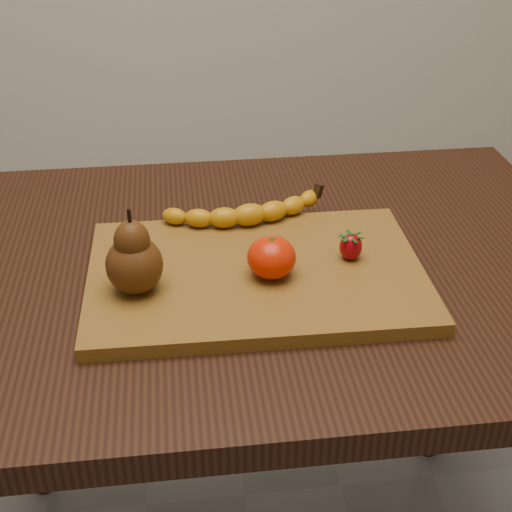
{
  "coord_description": "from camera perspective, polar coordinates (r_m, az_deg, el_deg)",
  "views": [
    {
      "loc": [
        -0.11,
        -0.86,
        1.3
      ],
      "look_at": [
        -0.01,
        -0.05,
        0.8
      ],
      "focal_mm": 50.0,
      "sensor_mm": 36.0,
      "label": 1
    }
  ],
  "objects": [
    {
      "name": "cutting_board",
      "position": [
        0.96,
        0.0,
        -1.52
      ],
      "size": [
        0.45,
        0.31,
        0.02
      ],
      "primitive_type": "cube",
      "rotation": [
        0.0,
        0.0,
        -0.02
      ],
      "color": "brown",
      "rests_on": "table"
    },
    {
      "name": "banana",
      "position": [
        1.06,
        -0.54,
        3.32
      ],
      "size": [
        0.22,
        0.09,
        0.03
      ],
      "primitive_type": null,
      "rotation": [
        0.0,
        0.0,
        0.15
      ],
      "color": "#C88609",
      "rests_on": "cutting_board"
    },
    {
      "name": "pear",
      "position": [
        0.9,
        -9.81,
        0.39
      ],
      "size": [
        0.08,
        0.08,
        0.11
      ],
      "primitive_type": null,
      "rotation": [
        0.0,
        0.0,
        -0.08
      ],
      "color": "#4C290C",
      "rests_on": "cutting_board"
    },
    {
      "name": "table",
      "position": [
        1.07,
        0.12,
        -4.71
      ],
      "size": [
        1.0,
        0.7,
        0.76
      ],
      "color": "black",
      "rests_on": "ground"
    },
    {
      "name": "strawberry",
      "position": [
        0.98,
        7.6,
        0.81
      ],
      "size": [
        0.04,
        0.04,
        0.04
      ],
      "primitive_type": null,
      "rotation": [
        0.0,
        0.0,
        -0.41
      ],
      "color": "#8E030A",
      "rests_on": "cutting_board"
    },
    {
      "name": "mandarin",
      "position": [
        0.93,
        1.25,
        -0.12
      ],
      "size": [
        0.08,
        0.08,
        0.06
      ],
      "primitive_type": "ellipsoid",
      "rotation": [
        0.0,
        0.0,
        -0.23
      ],
      "color": "red",
      "rests_on": "cutting_board"
    }
  ]
}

